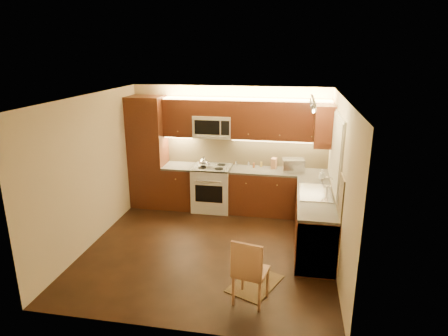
% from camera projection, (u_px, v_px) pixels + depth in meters
% --- Properties ---
extents(floor, '(4.00, 4.00, 0.01)m').
position_uv_depth(floor, '(209.00, 248.00, 6.50)').
color(floor, black).
rests_on(floor, ground).
extents(ceiling, '(4.00, 4.00, 0.01)m').
position_uv_depth(ceiling, '(207.00, 98.00, 5.77)').
color(ceiling, beige).
rests_on(ceiling, ground).
extents(wall_back, '(4.00, 0.01, 2.50)m').
position_uv_depth(wall_back, '(229.00, 148.00, 8.02)').
color(wall_back, beige).
rests_on(wall_back, ground).
extents(wall_front, '(4.00, 0.01, 2.50)m').
position_uv_depth(wall_front, '(169.00, 234.00, 4.25)').
color(wall_front, beige).
rests_on(wall_front, ground).
extents(wall_left, '(0.01, 4.00, 2.50)m').
position_uv_depth(wall_left, '(91.00, 171.00, 6.47)').
color(wall_left, beige).
rests_on(wall_left, ground).
extents(wall_right, '(0.01, 4.00, 2.50)m').
position_uv_depth(wall_right, '(339.00, 185.00, 5.79)').
color(wall_right, beige).
rests_on(wall_right, ground).
extents(pantry, '(0.70, 0.60, 2.30)m').
position_uv_depth(pantry, '(148.00, 152.00, 8.04)').
color(pantry, '#40190D').
rests_on(pantry, floor).
extents(base_cab_back_left, '(0.62, 0.60, 0.86)m').
position_uv_depth(base_cab_back_left, '(180.00, 187.00, 8.14)').
color(base_cab_back_left, '#40190D').
rests_on(base_cab_back_left, floor).
extents(counter_back_left, '(0.62, 0.60, 0.04)m').
position_uv_depth(counter_back_left, '(180.00, 166.00, 8.01)').
color(counter_back_left, '#363331').
rests_on(counter_back_left, base_cab_back_left).
extents(base_cab_back_right, '(1.92, 0.60, 0.86)m').
position_uv_depth(base_cab_back_right, '(278.00, 193.00, 7.79)').
color(base_cab_back_right, '#40190D').
rests_on(base_cab_back_right, floor).
extents(counter_back_right, '(1.92, 0.60, 0.04)m').
position_uv_depth(counter_back_right, '(279.00, 172.00, 7.66)').
color(counter_back_right, '#363331').
rests_on(counter_back_right, base_cab_back_right).
extents(base_cab_right, '(0.60, 2.00, 0.86)m').
position_uv_depth(base_cab_right, '(314.00, 223.00, 6.46)').
color(base_cab_right, '#40190D').
rests_on(base_cab_right, floor).
extents(counter_right, '(0.60, 2.00, 0.04)m').
position_uv_depth(counter_right, '(316.00, 197.00, 6.33)').
color(counter_right, '#363331').
rests_on(counter_right, base_cab_right).
extents(dishwasher, '(0.58, 0.60, 0.84)m').
position_uv_depth(dishwasher, '(316.00, 242.00, 5.80)').
color(dishwasher, silver).
rests_on(dishwasher, floor).
extents(backsplash_back, '(3.30, 0.02, 0.60)m').
position_uv_depth(backsplash_back, '(246.00, 151.00, 7.96)').
color(backsplash_back, tan).
rests_on(backsplash_back, wall_back).
extents(backsplash_right, '(0.02, 2.00, 0.60)m').
position_uv_depth(backsplash_right, '(336.00, 180.00, 6.18)').
color(backsplash_right, tan).
rests_on(backsplash_right, wall_right).
extents(upper_cab_back_left, '(0.62, 0.35, 0.75)m').
position_uv_depth(upper_cab_back_left, '(180.00, 117.00, 7.84)').
color(upper_cab_back_left, '#40190D').
rests_on(upper_cab_back_left, wall_back).
extents(upper_cab_back_right, '(1.92, 0.35, 0.75)m').
position_uv_depth(upper_cab_back_right, '(281.00, 120.00, 7.49)').
color(upper_cab_back_right, '#40190D').
rests_on(upper_cab_back_right, wall_back).
extents(upper_cab_bridge, '(0.76, 0.35, 0.31)m').
position_uv_depth(upper_cab_bridge, '(213.00, 107.00, 7.66)').
color(upper_cab_bridge, '#40190D').
rests_on(upper_cab_bridge, wall_back).
extents(upper_cab_right_corner, '(0.35, 0.50, 0.75)m').
position_uv_depth(upper_cab_right_corner, '(324.00, 126.00, 6.96)').
color(upper_cab_right_corner, '#40190D').
rests_on(upper_cab_right_corner, wall_right).
extents(stove, '(0.76, 0.65, 0.92)m').
position_uv_depth(stove, '(212.00, 188.00, 7.99)').
color(stove, silver).
rests_on(stove, floor).
extents(microwave, '(0.76, 0.38, 0.44)m').
position_uv_depth(microwave, '(213.00, 126.00, 7.75)').
color(microwave, silver).
rests_on(microwave, wall_back).
extents(window_frame, '(0.03, 1.44, 1.24)m').
position_uv_depth(window_frame, '(337.00, 153.00, 6.21)').
color(window_frame, silver).
rests_on(window_frame, wall_right).
extents(window_blinds, '(0.02, 1.36, 1.16)m').
position_uv_depth(window_blinds, '(336.00, 153.00, 6.21)').
color(window_blinds, silver).
rests_on(window_blinds, wall_right).
extents(sink, '(0.52, 0.86, 0.15)m').
position_uv_depth(sink, '(316.00, 189.00, 6.44)').
color(sink, silver).
rests_on(sink, counter_right).
extents(faucet, '(0.20, 0.04, 0.30)m').
position_uv_depth(faucet, '(327.00, 185.00, 6.39)').
color(faucet, silver).
rests_on(faucet, counter_right).
extents(track_light_bar, '(0.04, 1.20, 0.03)m').
position_uv_depth(track_light_bar, '(313.00, 99.00, 5.89)').
color(track_light_bar, silver).
rests_on(track_light_bar, ceiling).
extents(kettle, '(0.20, 0.20, 0.22)m').
position_uv_depth(kettle, '(204.00, 162.00, 7.79)').
color(kettle, silver).
rests_on(kettle, stove).
extents(toaster_oven, '(0.46, 0.37, 0.25)m').
position_uv_depth(toaster_oven, '(293.00, 165.00, 7.59)').
color(toaster_oven, silver).
rests_on(toaster_oven, counter_back_right).
extents(knife_block, '(0.12, 0.17, 0.21)m').
position_uv_depth(knife_block, '(274.00, 163.00, 7.78)').
color(knife_block, '#A36D49').
rests_on(knife_block, counter_back_right).
extents(spice_jar_a, '(0.04, 0.04, 0.10)m').
position_uv_depth(spice_jar_a, '(236.00, 164.00, 7.94)').
color(spice_jar_a, silver).
rests_on(spice_jar_a, counter_back_right).
extents(spice_jar_b, '(0.04, 0.04, 0.10)m').
position_uv_depth(spice_jar_b, '(254.00, 165.00, 7.84)').
color(spice_jar_b, brown).
rests_on(spice_jar_b, counter_back_right).
extents(spice_jar_c, '(0.06, 0.06, 0.09)m').
position_uv_depth(spice_jar_c, '(249.00, 164.00, 7.98)').
color(spice_jar_c, silver).
rests_on(spice_jar_c, counter_back_right).
extents(spice_jar_d, '(0.05, 0.05, 0.10)m').
position_uv_depth(spice_jar_d, '(261.00, 164.00, 7.89)').
color(spice_jar_d, olive).
rests_on(spice_jar_d, counter_back_right).
extents(soap_bottle, '(0.10, 0.10, 0.18)m').
position_uv_depth(soap_bottle, '(322.00, 174.00, 7.16)').
color(soap_bottle, silver).
rests_on(soap_bottle, counter_right).
extents(rug, '(0.81, 0.95, 0.01)m').
position_uv_depth(rug, '(255.00, 284.00, 5.50)').
color(rug, black).
rests_on(rug, floor).
extents(dining_chair, '(0.49, 0.49, 0.93)m').
position_uv_depth(dining_chair, '(251.00, 270.00, 5.01)').
color(dining_chair, '#A36D49').
rests_on(dining_chair, floor).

